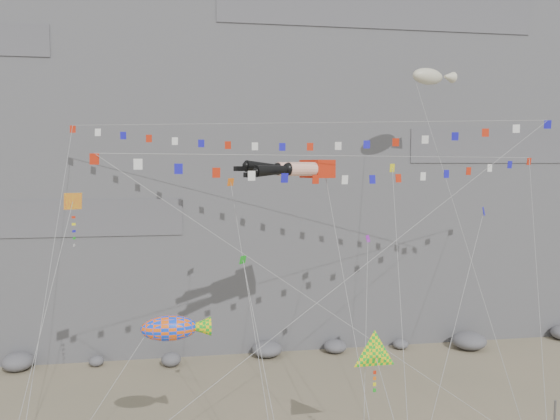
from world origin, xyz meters
name	(u,v)px	position (x,y,z in m)	size (l,w,h in m)	color
cliff	(248,85)	(0.00, 32.00, 25.00)	(80.00, 28.00, 50.00)	slate
talus_boulders	(267,349)	(0.00, 17.00, 0.60)	(60.00, 3.00, 1.20)	slate
legs_kite	(295,169)	(0.09, 5.07, 16.03)	(6.50, 14.55, 20.80)	red
flag_banner_upper	(296,123)	(1.12, 10.06, 19.23)	(32.11, 19.72, 28.61)	red
flag_banner_lower	(359,156)	(4.17, 4.95, 16.83)	(30.13, 12.07, 20.23)	red
harlequin_kite	(73,202)	(-12.63, 3.16, 14.27)	(3.51, 7.75, 15.98)	red
fish_windsock	(169,328)	(-7.44, -0.44, 8.04)	(8.64, 3.90, 10.85)	#FF5A0D
delta_kite	(375,355)	(3.14, -1.43, 6.39)	(2.58, 7.29, 9.44)	yellow
blimp_windsock	(428,77)	(11.69, 11.81, 22.98)	(4.19, 15.07, 26.71)	beige
small_kite_a	(231,187)	(-3.61, 7.95, 14.87)	(1.99, 14.83, 20.75)	orange
small_kite_b	(368,243)	(5.02, 5.59, 11.23)	(4.53, 11.97, 16.61)	purple
small_kite_c	(244,265)	(-3.51, 0.68, 10.99)	(2.25, 7.41, 13.20)	#18A01C
small_kite_d	(392,172)	(6.76, 5.99, 15.83)	(4.48, 14.01, 21.19)	yellow
small_kite_e	(483,215)	(10.85, 1.87, 13.30)	(8.04, 7.65, 16.89)	#1815B8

